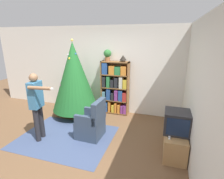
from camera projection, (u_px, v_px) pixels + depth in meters
name	position (u px, v px, depth m)	size (l,w,h in m)	color
ground_plane	(77.00, 145.00, 3.79)	(14.00, 14.00, 0.00)	brown
wall_back	(108.00, 70.00, 5.35)	(8.00, 0.10, 2.60)	silver
wall_right	(201.00, 100.00, 2.77)	(0.10, 8.00, 2.60)	silver
area_rug	(66.00, 137.00, 4.10)	(2.12, 1.68, 0.01)	#3D4C70
bookshelf	(115.00, 88.00, 5.22)	(0.83, 0.26, 1.60)	brown
tv_stand	(175.00, 142.00, 3.49)	(0.42, 0.90, 0.47)	tan
television	(177.00, 122.00, 3.36)	(0.48, 0.47, 0.43)	#28282D
game_remote	(169.00, 137.00, 3.21)	(0.04, 0.12, 0.02)	white
christmas_tree	(74.00, 77.00, 4.96)	(1.32, 1.32, 2.22)	#4C3323
armchair	(92.00, 124.00, 4.05)	(0.59, 0.58, 0.92)	#334256
standing_person	(37.00, 102.00, 3.79)	(0.67, 0.47, 1.53)	#232328
potted_plant	(107.00, 54.00, 5.01)	(0.22, 0.22, 0.33)	#935B38
table_lamp	(123.00, 58.00, 4.90)	(0.20, 0.20, 0.18)	#473828
book_pile_near_tree	(87.00, 121.00, 4.78)	(0.23, 0.18, 0.09)	#2D7A42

